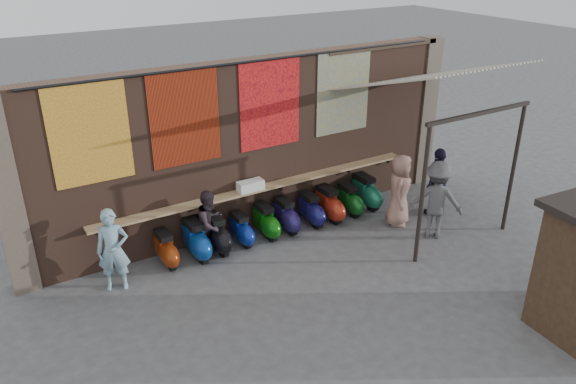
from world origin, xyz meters
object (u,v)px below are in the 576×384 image
at_px(scooter_stool_6, 311,210).
at_px(diner_right, 210,223).
at_px(scooter_stool_0, 166,249).
at_px(scooter_stool_4, 266,221).
at_px(scooter_stool_2, 217,234).
at_px(shopper_grey, 436,200).
at_px(shelf_box, 250,186).
at_px(shopper_tan, 399,190).
at_px(scooter_stool_1, 196,240).
at_px(diner_left, 113,250).
at_px(scooter_stool_8, 349,200).
at_px(scooter_stool_3, 241,230).
at_px(scooter_stool_7, 329,204).
at_px(scooter_stool_9, 366,192).
at_px(shopper_navy, 438,181).
at_px(scooter_stool_5, 286,216).

bearing_deg(scooter_stool_6, diner_right, -179.18).
distance_m(scooter_stool_0, scooter_stool_4, 2.40).
bearing_deg(scooter_stool_0, diner_right, -4.72).
relative_size(scooter_stool_2, shopper_grey, 0.47).
bearing_deg(shelf_box, shopper_tan, -22.62).
height_order(scooter_stool_0, scooter_stool_1, scooter_stool_1).
bearing_deg(diner_left, scooter_stool_8, 22.23).
height_order(scooter_stool_1, scooter_stool_6, scooter_stool_1).
distance_m(scooter_stool_3, scooter_stool_7, 2.37).
xyz_separation_m(scooter_stool_0, scooter_stool_9, (5.34, 0.01, 0.05)).
distance_m(scooter_stool_0, diner_left, 1.26).
bearing_deg(shopper_grey, scooter_stool_2, 20.53).
relative_size(scooter_stool_4, shopper_navy, 0.48).
bearing_deg(diner_right, scooter_stool_6, -29.13).
relative_size(scooter_stool_1, scooter_stool_7, 1.03).
relative_size(scooter_stool_0, scooter_stool_9, 0.88).
bearing_deg(diner_right, scooter_stool_7, -29.84).
bearing_deg(scooter_stool_7, scooter_stool_5, 176.94).
distance_m(scooter_stool_0, shopper_navy, 6.74).
height_order(scooter_stool_9, diner_right, diner_right).
distance_m(scooter_stool_3, scooter_stool_8, 2.98).
xyz_separation_m(scooter_stool_9, shopper_grey, (0.39, -2.02, 0.51)).
bearing_deg(scooter_stool_3, diner_left, -174.64).
relative_size(scooter_stool_0, scooter_stool_6, 0.97).
relative_size(scooter_stool_0, scooter_stool_4, 0.95).
distance_m(scooter_stool_7, shopper_grey, 2.56).
xyz_separation_m(scooter_stool_2, scooter_stool_6, (2.46, -0.01, -0.03)).
bearing_deg(scooter_stool_1, scooter_stool_6, 0.08).
bearing_deg(scooter_stool_0, shopper_tan, -11.41).
bearing_deg(diner_left, shopper_grey, 6.08).
bearing_deg(scooter_stool_0, diner_left, -165.30).
relative_size(scooter_stool_0, scooter_stool_8, 0.97).
bearing_deg(scooter_stool_8, scooter_stool_6, 178.48).
bearing_deg(diner_right, scooter_stool_2, -12.48).
bearing_deg(scooter_stool_8, diner_right, -179.88).
xyz_separation_m(scooter_stool_1, shopper_tan, (4.77, -1.05, 0.46)).
bearing_deg(shopper_tan, shelf_box, 112.48).
distance_m(scooter_stool_9, shopper_grey, 2.12).
bearing_deg(scooter_stool_8, shopper_navy, -30.22).
height_order(scooter_stool_7, shopper_grey, shopper_grey).
bearing_deg(scooter_stool_6, scooter_stool_9, 1.92).
relative_size(scooter_stool_5, scooter_stool_7, 0.94).
height_order(scooter_stool_0, scooter_stool_4, scooter_stool_4).
bearing_deg(shopper_tan, scooter_stool_0, 123.69).
xyz_separation_m(scooter_stool_2, diner_right, (-0.16, -0.05, 0.34)).
bearing_deg(shelf_box, scooter_stool_0, -173.13).
relative_size(scooter_stool_6, diner_right, 0.53).
bearing_deg(shopper_tan, diner_right, 122.22).
xyz_separation_m(diner_left, shopper_grey, (6.87, -1.71, 0.07)).
relative_size(shelf_box, diner_left, 0.35).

